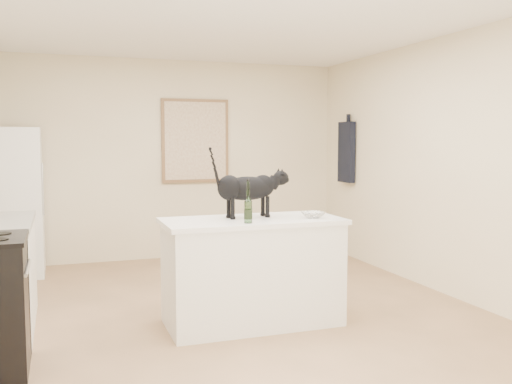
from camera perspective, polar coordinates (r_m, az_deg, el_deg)
The scene contains 15 objects.
floor at distance 5.11m, azimuth -2.20°, elevation -12.51°, with size 5.50×5.50×0.00m, color #A77F59.
ceiling at distance 4.98m, azimuth -2.30°, elevation 17.32°, with size 5.50×5.50×0.00m, color white.
wall_back at distance 7.54m, azimuth -8.38°, elevation 3.22°, with size 4.50×4.50×0.00m, color beige.
wall_front at distance 2.39m, azimuth 17.41°, elevation -1.15°, with size 4.50×4.50×0.00m, color beige.
wall_right at distance 5.93m, azimuth 19.03°, elevation 2.46°, with size 5.50×5.50×0.00m, color beige.
island_base at distance 4.84m, azimuth -0.37°, elevation -8.23°, with size 1.44×0.67×0.86m, color white.
island_top at distance 4.76m, azimuth -0.37°, elevation -2.95°, with size 1.50×0.70×0.04m, color white.
fridge at distance 7.06m, azimuth -23.43°, elevation -0.95°, with size 0.68×0.68×1.70m, color white.
artwork_frame at distance 7.57m, azimuth -6.12°, elevation 5.14°, with size 0.90×0.03×1.10m, color brown.
artwork_canvas at distance 7.56m, azimuth -6.09°, elevation 5.14°, with size 0.82×0.00×1.02m, color beige.
hanging_garment at distance 7.62m, azimuth 9.10°, elevation 3.98°, with size 0.08×0.34×0.80m, color black.
black_cat at distance 4.80m, azimuth -0.92°, elevation 0.05°, with size 0.64×0.19×0.45m, color black, non-canonical shape.
wine_bottle at distance 4.49m, azimuth -0.80°, elevation -1.22°, with size 0.07×0.07×0.31m, color #245221.
glass_bowl at distance 4.83m, azimuth 5.75°, elevation -2.31°, with size 0.20×0.20×0.05m, color white.
fridge_paper at distance 7.12m, azimuth -20.70°, elevation 1.92°, with size 0.00×0.12×0.16m, color beige.
Camera 1 is at (-1.42, -4.65, 1.55)m, focal length 39.74 mm.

